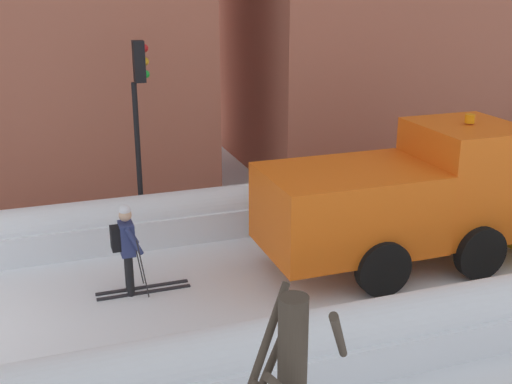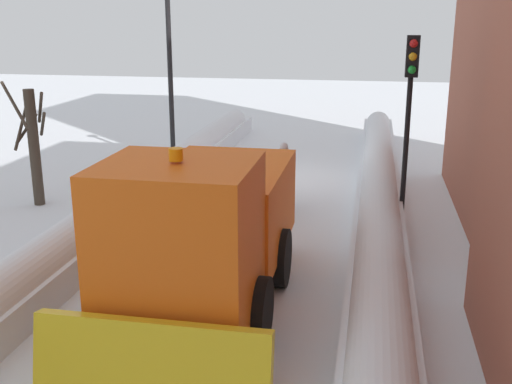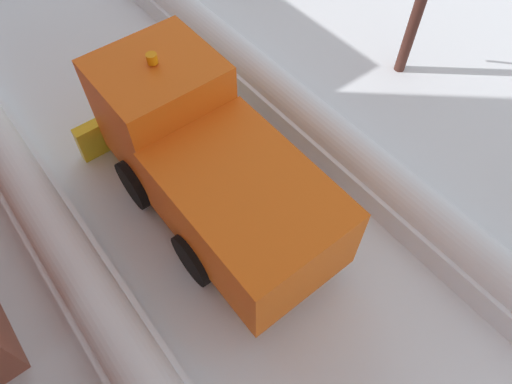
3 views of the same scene
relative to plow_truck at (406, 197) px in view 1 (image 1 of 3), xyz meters
name	(u,v)px [view 1 (image 1 of 3)]	position (x,y,z in m)	size (l,w,h in m)	color
ground_plane	(449,256)	(0.06, 1.18, -1.48)	(80.00, 80.00, 0.00)	white
snowbank_left	(381,193)	(-2.93, 1.18, -0.98)	(1.10, 36.00, 1.11)	white
plow_truck	(406,197)	(0.00, 0.00, 0.00)	(3.20, 5.98, 3.12)	orange
skier	(127,245)	(-0.53, -5.65, -0.48)	(0.62, 1.80, 1.81)	black
traffic_light_pole	(140,102)	(-3.47, -4.79, 1.65)	(0.28, 0.42, 4.47)	black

